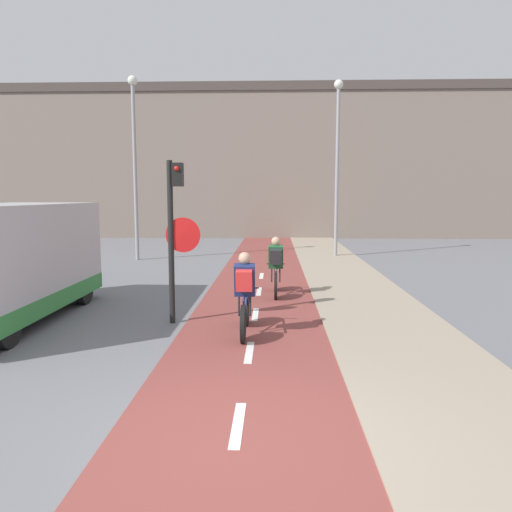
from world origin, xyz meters
The scene contains 10 objects.
ground_plane centered at (0.00, 0.00, 0.00)m, with size 120.00×120.00×0.00m, color slate.
bike_lane centered at (0.00, 0.00, 0.01)m, with size 2.65×60.00×0.02m.
sidewalk_strip centered at (2.53, 0.00, 0.03)m, with size 2.40×60.00×0.05m.
building_row_background centered at (0.00, 26.74, 4.43)m, with size 60.00×5.20×8.83m.
traffic_light_pole centered at (-1.51, 4.85, 1.94)m, with size 0.67×0.25×3.14m.
street_lamp_far centered at (-4.90, 14.36, 4.21)m, with size 0.36×0.36×6.90m.
street_lamp_sidewalk centered at (2.88, 15.61, 4.25)m, with size 0.36×0.36×6.97m.
cyclist_near centered at (-0.13, 4.05, 0.71)m, with size 0.46×1.78×1.49m.
cyclist_far centered at (0.43, 7.57, 0.71)m, with size 0.46×1.71×1.47m.
van centered at (-4.87, 4.80, 1.14)m, with size 2.03×5.13×2.31m.
Camera 1 is at (0.38, -4.61, 2.48)m, focal length 35.00 mm.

